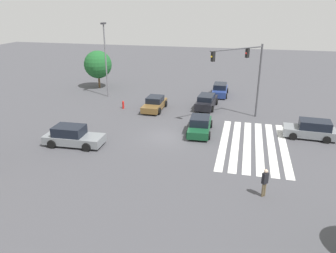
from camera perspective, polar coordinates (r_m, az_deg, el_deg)
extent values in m
plane|color=#47474C|center=(28.28, 0.00, -1.84)|extent=(120.84, 120.84, 0.00)
cube|color=silver|center=(27.83, 19.50, -3.49)|extent=(10.53, 0.60, 0.01)
cube|color=silver|center=(27.72, 17.56, -3.34)|extent=(10.53, 0.60, 0.01)
cube|color=silver|center=(27.65, 15.60, -3.18)|extent=(10.53, 0.60, 0.01)
cube|color=silver|center=(27.62, 13.63, -3.02)|extent=(10.53, 0.60, 0.01)
cube|color=silver|center=(27.61, 11.67, -2.86)|extent=(10.53, 0.60, 0.01)
cube|color=silver|center=(27.64, 9.70, -2.69)|extent=(10.53, 0.60, 0.01)
cylinder|color=#47474C|center=(33.59, 15.53, 7.56)|extent=(0.18, 0.18, 7.23)
cylinder|color=#47474C|center=(30.83, 12.04, 13.10)|extent=(4.48, 4.48, 0.12)
cube|color=black|center=(31.75, 13.66, 12.32)|extent=(0.40, 0.40, 0.84)
sphere|color=red|center=(31.64, 13.45, 12.31)|extent=(0.16, 0.16, 0.16)
cube|color=black|center=(29.07, 7.85, 11.97)|extent=(0.40, 0.40, 0.84)
sphere|color=gold|center=(28.97, 7.60, 11.95)|extent=(0.16, 0.16, 0.16)
cube|color=gray|center=(27.61, -16.01, -2.10)|extent=(2.05, 4.84, 0.66)
cube|color=black|center=(27.52, -16.84, -0.68)|extent=(1.78, 2.44, 0.75)
cylinder|color=black|center=(27.86, -12.38, -1.94)|extent=(0.24, 0.70, 0.69)
cylinder|color=black|center=(26.26, -14.03, -3.52)|extent=(0.24, 0.70, 0.69)
cylinder|color=black|center=(29.13, -17.73, -1.44)|extent=(0.24, 0.70, 0.69)
cylinder|color=black|center=(27.61, -19.61, -2.91)|extent=(0.24, 0.70, 0.69)
cube|color=navy|center=(41.47, 9.02, 6.10)|extent=(4.36, 1.76, 0.73)
cube|color=black|center=(41.25, 9.07, 6.98)|extent=(2.27, 1.55, 0.61)
cylinder|color=black|center=(42.87, 7.98, 6.33)|extent=(0.62, 0.23, 0.62)
cylinder|color=black|center=(42.79, 10.28, 6.17)|extent=(0.62, 0.23, 0.62)
cylinder|color=black|center=(40.29, 7.65, 5.40)|extent=(0.62, 0.23, 0.62)
cylinder|color=black|center=(40.19, 10.10, 5.23)|extent=(0.62, 0.23, 0.62)
cube|color=brown|center=(35.34, -2.37, 3.70)|extent=(4.38, 1.79, 0.61)
cube|color=black|center=(35.39, -2.28, 4.76)|extent=(1.96, 1.60, 0.61)
cylinder|color=black|center=(33.91, -1.53, 2.71)|extent=(0.71, 0.22, 0.71)
cylinder|color=black|center=(34.41, -4.45, 2.93)|extent=(0.71, 0.22, 0.71)
cylinder|color=black|center=(36.40, -0.41, 4.00)|extent=(0.71, 0.22, 0.71)
cylinder|color=black|center=(36.87, -3.14, 4.19)|extent=(0.71, 0.22, 0.71)
cube|color=gray|center=(30.49, 23.35, -0.86)|extent=(2.03, 4.32, 0.69)
cube|color=black|center=(30.31, 24.23, 0.31)|extent=(1.76, 2.60, 0.72)
cylinder|color=black|center=(29.56, 20.95, -1.60)|extent=(0.26, 0.64, 0.62)
cylinder|color=black|center=(31.27, 20.78, -0.37)|extent=(0.26, 0.64, 0.62)
cylinder|color=black|center=(29.91, 25.93, -2.10)|extent=(0.26, 0.64, 0.62)
cylinder|color=black|center=(31.61, 25.50, -0.85)|extent=(0.26, 0.64, 0.62)
cube|color=#144728|center=(29.23, 5.56, -0.09)|extent=(4.70, 2.03, 0.64)
cube|color=black|center=(28.88, 5.58, 1.05)|extent=(2.11, 1.72, 0.69)
cylinder|color=black|center=(30.69, 4.09, 0.67)|extent=(0.70, 0.26, 0.69)
cylinder|color=black|center=(30.57, 7.51, 0.45)|extent=(0.70, 0.26, 0.69)
cylinder|color=black|center=(28.05, 3.41, -1.31)|extent=(0.70, 0.26, 0.69)
cylinder|color=black|center=(27.90, 7.15, -1.56)|extent=(0.70, 0.26, 0.69)
cube|color=black|center=(36.32, 6.74, 4.16)|extent=(4.57, 2.05, 0.79)
cube|color=black|center=(35.93, 6.71, 5.07)|extent=(2.47, 1.73, 0.53)
cylinder|color=black|center=(37.85, 5.81, 4.50)|extent=(0.66, 0.27, 0.65)
cylinder|color=black|center=(37.55, 8.47, 4.24)|extent=(0.66, 0.27, 0.65)
cylinder|color=black|center=(35.27, 4.86, 3.31)|extent=(0.66, 0.27, 0.65)
cylinder|color=black|center=(34.94, 7.70, 3.02)|extent=(0.66, 0.27, 0.65)
cylinder|color=brown|center=(20.61, 16.18, -10.59)|extent=(0.14, 0.14, 0.88)
cylinder|color=brown|center=(20.71, 16.49, -10.45)|extent=(0.14, 0.14, 0.88)
cube|color=black|center=(20.28, 16.56, -8.62)|extent=(0.41, 0.41, 0.69)
sphere|color=beige|center=(20.06, 16.70, -7.45)|extent=(0.24, 0.24, 0.24)
cylinder|color=slate|center=(40.40, -10.77, 11.03)|extent=(0.16, 0.16, 8.54)
cube|color=#333338|center=(39.92, -11.20, 17.21)|extent=(0.80, 0.36, 0.20)
cylinder|color=brown|center=(45.67, -11.89, 7.61)|extent=(0.26, 0.26, 1.61)
sphere|color=#1E5B28|center=(45.21, -12.11, 10.52)|extent=(3.65, 3.65, 3.65)
cylinder|color=red|center=(36.13, -7.81, 3.66)|extent=(0.22, 0.22, 0.70)
sphere|color=red|center=(36.02, -7.84, 4.28)|extent=(0.20, 0.20, 0.20)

